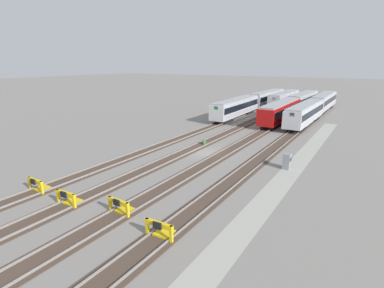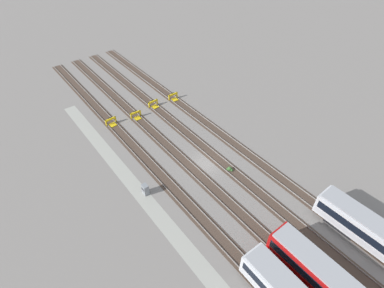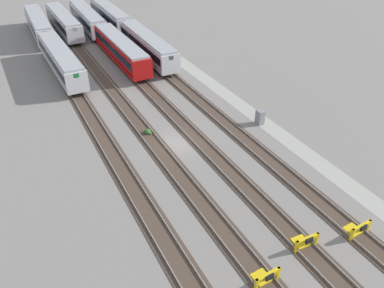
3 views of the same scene
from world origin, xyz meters
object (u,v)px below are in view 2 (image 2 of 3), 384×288
bumper_stop_nearest_track (112,122)px  weed_clump (230,169)px  bumper_stop_near_inner_track (136,116)px  electrical_cabinet (145,189)px  bumper_stop_middle_track (154,104)px  bumper_stop_far_inner_track (174,97)px

bumper_stop_nearest_track → weed_clump: size_ratio=2.18×
bumper_stop_near_inner_track → electrical_cabinet: size_ratio=1.26×
bumper_stop_middle_track → electrical_cabinet: size_ratio=1.26×
electrical_cabinet → weed_clump: electrical_cabinet is taller
bumper_stop_middle_track → weed_clump: size_ratio=2.18×
bumper_stop_nearest_track → weed_clump: bumper_stop_nearest_track is taller
bumper_stop_far_inner_track → weed_clump: bearing=-12.4°
bumper_stop_nearest_track → bumper_stop_middle_track: 8.72m
bumper_stop_far_inner_track → electrical_cabinet: 23.36m
bumper_stop_far_inner_track → weed_clump: (20.46, -4.50, -0.27)m
bumper_stop_middle_track → bumper_stop_far_inner_track: size_ratio=1.00×
bumper_stop_nearest_track → bumper_stop_far_inner_track: 13.06m
bumper_stop_middle_track → weed_clump: bearing=-0.4°
bumper_stop_middle_track → bumper_stop_far_inner_track: same height
bumper_stop_near_inner_track → electrical_cabinet: 17.54m
bumper_stop_middle_track → weed_clump: 20.72m
bumper_stop_far_inner_track → weed_clump: bumper_stop_far_inner_track is taller
bumper_stop_nearest_track → bumper_stop_far_inner_track: (0.06, 13.06, 0.00)m
bumper_stop_near_inner_track → weed_clump: size_ratio=2.18×
bumper_stop_near_inner_track → bumper_stop_middle_track: (-1.14, 4.38, 0.00)m
bumper_stop_middle_track → bumper_stop_far_inner_track: (0.26, 4.34, 0.00)m
bumper_stop_nearest_track → weed_clump: (20.52, 8.56, -0.27)m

